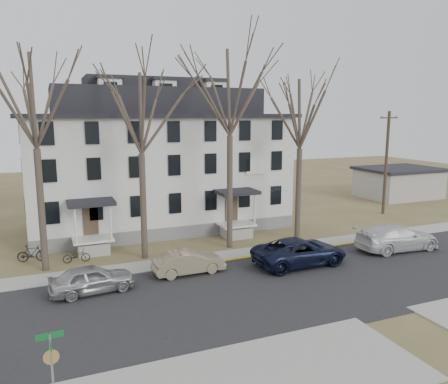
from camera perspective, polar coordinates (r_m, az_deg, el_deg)
name	(u,v)px	position (r m, az deg, el deg)	size (l,w,h in m)	color
ground	(289,305)	(22.32, 8.52, -14.37)	(120.00, 120.00, 0.00)	brown
main_road	(270,290)	(23.90, 6.00, -12.60)	(120.00, 10.00, 0.04)	#27272A
far_sidewalk	(226,256)	(28.98, 0.31, -8.42)	(120.00, 2.00, 0.08)	#A09F97
yellow_curb	(299,251)	(30.43, 9.77, -7.65)	(14.00, 0.25, 0.06)	gold
boarding_house	(158,161)	(36.53, -8.66, 3.98)	(20.80, 12.36, 12.05)	slate
distant_building	(398,182)	(52.84, 21.80, 1.18)	(8.50, 6.50, 3.35)	#A09F97
tree_far_left	(33,94)	(27.17, -23.72, 11.68)	(8.40, 8.40, 13.72)	#473B31
tree_mid_left	(140,108)	(27.72, -10.91, 10.75)	(7.80, 7.80, 12.74)	#473B31
tree_center	(230,85)	(29.58, 0.78, 13.75)	(9.00, 9.00, 14.70)	#473B31
tree_mid_right	(301,109)	(32.09, 10.00, 10.66)	(7.80, 7.80, 12.74)	#473B31
utility_pole_far	(386,162)	(42.99, 20.42, 3.73)	(2.00, 0.28, 9.50)	#3D3023
car_silver	(92,280)	(24.14, -16.86, -10.89)	(1.74, 4.31, 1.47)	#A3A3A3
car_tan	(189,263)	(25.83, -4.65, -9.17)	(1.46, 4.20, 1.38)	gray
car_navy	(300,252)	(27.55, 9.86, -7.76)	(2.74, 5.94, 1.65)	black
car_white	(397,238)	(32.30, 21.67, -5.60)	(2.41, 5.94, 1.72)	silver
bicycle_left	(76,256)	(29.14, -18.71, -7.97)	(0.57, 1.64, 0.86)	black
bicycle_right	(32,254)	(30.23, -23.77, -7.43)	(0.51, 1.81, 1.09)	black
street_sign	(52,363)	(15.04, -21.59, -20.00)	(0.80, 0.80, 2.80)	gray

